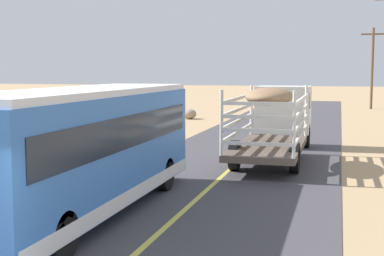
{
  "coord_description": "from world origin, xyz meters",
  "views": [
    {
      "loc": [
        3.87,
        -6.05,
        3.7
      ],
      "look_at": [
        0.0,
        8.21,
        2.12
      ],
      "focal_mm": 51.09,
      "sensor_mm": 36.0,
      "label": 1
    }
  ],
  "objects_px": {
    "boulder_near_shoulder": "(189,114)",
    "livestock_truck": "(278,113)",
    "power_pole_far": "(372,66)",
    "bus": "(83,148)"
  },
  "relations": [
    {
      "from": "boulder_near_shoulder",
      "to": "livestock_truck",
      "type": "bearing_deg",
      "value": -61.67
    },
    {
      "from": "livestock_truck",
      "to": "boulder_near_shoulder",
      "type": "xyz_separation_m",
      "value": [
        -8.34,
        15.46,
        -1.42
      ]
    },
    {
      "from": "livestock_truck",
      "to": "boulder_near_shoulder",
      "type": "height_order",
      "value": "livestock_truck"
    },
    {
      "from": "power_pole_far",
      "to": "boulder_near_shoulder",
      "type": "distance_m",
      "value": 20.41
    },
    {
      "from": "bus",
      "to": "power_pole_far",
      "type": "relative_size",
      "value": 1.32
    },
    {
      "from": "livestock_truck",
      "to": "bus",
      "type": "xyz_separation_m",
      "value": [
        -3.62,
        -11.63,
        -0.04
      ]
    },
    {
      "from": "power_pole_far",
      "to": "livestock_truck",
      "type": "bearing_deg",
      "value": -100.25
    },
    {
      "from": "livestock_truck",
      "to": "bus",
      "type": "relative_size",
      "value": 0.97
    },
    {
      "from": "livestock_truck",
      "to": "boulder_near_shoulder",
      "type": "bearing_deg",
      "value": 118.33
    },
    {
      "from": "livestock_truck",
      "to": "boulder_near_shoulder",
      "type": "distance_m",
      "value": 17.62
    }
  ]
}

